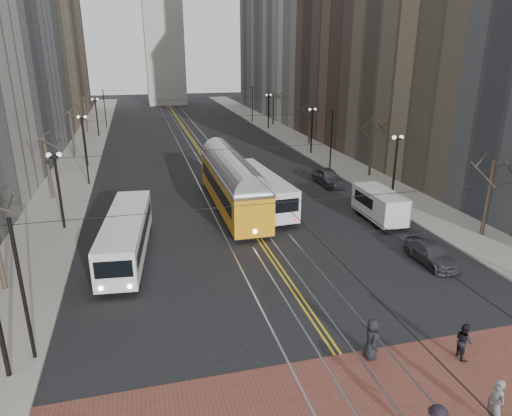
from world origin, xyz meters
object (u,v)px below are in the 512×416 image
pedestrian_a (371,339)px  pedestrian_b (495,404)px  streetcar (232,188)px  sedan_parked (431,253)px  cargo_van (379,206)px  rear_bus (260,191)px  transit_bus (127,237)px  sedan_grey (328,177)px  pedestrian_c (464,341)px

pedestrian_a → pedestrian_b: size_ratio=0.97×
streetcar → sedan_parked: (10.00, -13.44, -1.20)m
cargo_van → pedestrian_a: 17.50m
rear_bus → cargo_van: size_ratio=2.06×
pedestrian_a → streetcar: bearing=11.8°
streetcar → sedan_parked: bearing=-53.4°
transit_bus → streetcar: 11.55m
pedestrian_b → streetcar: bearing=-165.2°
rear_bus → cargo_van: rear_bus is taller
transit_bus → sedan_grey: 22.96m
rear_bus → transit_bus: bearing=-150.0°
streetcar → pedestrian_a: size_ratio=8.23×
rear_bus → pedestrian_b: rear_bus is taller
cargo_van → pedestrian_b: bearing=-107.0°
cargo_van → transit_bus: bearing=-173.6°
sedan_grey → pedestrian_c: (-5.06, -26.79, 0.04)m
cargo_van → pedestrian_c: (-4.84, -16.15, -0.38)m
cargo_van → streetcar: bearing=151.4°
sedan_grey → pedestrian_a: pedestrian_a is taller
sedan_parked → pedestrian_a: (-8.24, -7.64, 0.32)m
streetcar → sedan_grey: size_ratio=3.27×
pedestrian_b → pedestrian_c: bearing=162.7°
transit_bus → pedestrian_b: size_ratio=5.76×
rear_bus → pedestrian_c: rear_bus is taller
rear_bus → sedan_grey: size_ratio=2.41×
transit_bus → sedan_parked: size_ratio=2.58×
streetcar → rear_bus: 2.36m
transit_bus → pedestrian_c: transit_bus is taller
pedestrian_b → transit_bus: bearing=-139.1°
streetcar → rear_bus: bearing=-10.1°
rear_bus → streetcar: bearing=165.7°
pedestrian_a → pedestrian_c: size_ratio=1.13×
sedan_parked → pedestrian_b: (-5.87, -12.24, 0.35)m
rear_bus → pedestrian_b: (1.83, -25.28, -0.51)m
streetcar → pedestrian_b: streetcar is taller
pedestrian_a → cargo_van: bearing=-22.9°
pedestrian_a → sedan_grey: bearing=-12.1°
cargo_van → sedan_grey: (0.22, 10.64, -0.42)m
rear_bus → cargo_van: 9.89m
streetcar → rear_bus: streetcar is taller
streetcar → pedestrian_c: bearing=-75.6°
rear_bus → sedan_grey: rear_bus is taller
cargo_van → pedestrian_a: bearing=-119.1°
rear_bus → pedestrian_a: bearing=-95.7°
cargo_van → sedan_grey: size_ratio=1.17×
rear_bus → pedestrian_a: (-0.54, -20.67, -0.54)m
pedestrian_c → streetcar: bearing=20.7°
streetcar → cargo_van: size_ratio=2.80×
transit_bus → streetcar: bearing=48.4°
pedestrian_b → pedestrian_c: (1.53, 3.61, -0.13)m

